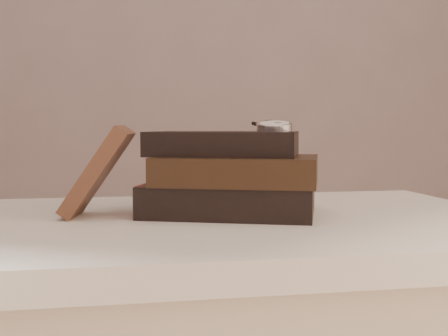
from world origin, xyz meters
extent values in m
cube|color=gray|center=(0.00, 1.75, 1.35)|extent=(3.50, 0.02, 2.70)
cube|color=white|center=(0.00, 0.35, 0.73)|extent=(1.00, 0.60, 0.04)
cube|color=white|center=(0.00, 0.35, 0.67)|extent=(0.88, 0.49, 0.08)
cube|color=black|center=(0.05, 0.38, 0.78)|extent=(0.31, 0.26, 0.05)
cube|color=beige|center=(0.05, 0.38, 0.78)|extent=(0.30, 0.25, 0.04)
cube|color=gold|center=(-0.06, 0.45, 0.78)|extent=(0.01, 0.01, 0.05)
cube|color=maroon|center=(-0.07, 0.42, 0.78)|extent=(0.07, 0.16, 0.05)
cube|color=black|center=(0.06, 0.36, 0.82)|extent=(0.29, 0.25, 0.04)
cube|color=beige|center=(0.06, 0.36, 0.82)|extent=(0.28, 0.23, 0.03)
cube|color=gold|center=(-0.05, 0.43, 0.82)|extent=(0.01, 0.01, 0.05)
cube|color=black|center=(0.04, 0.39, 0.86)|extent=(0.28, 0.23, 0.04)
cube|color=beige|center=(0.05, 0.39, 0.86)|extent=(0.26, 0.22, 0.03)
cube|color=gold|center=(-0.05, 0.45, 0.86)|extent=(0.01, 0.01, 0.04)
cube|color=#3E2217|center=(-0.16, 0.39, 0.82)|extent=(0.12, 0.12, 0.14)
cylinder|color=silver|center=(0.11, 0.34, 0.89)|extent=(0.07, 0.07, 0.02)
cylinder|color=white|center=(0.11, 0.34, 0.90)|extent=(0.06, 0.06, 0.01)
torus|color=silver|center=(0.11, 0.34, 0.90)|extent=(0.07, 0.07, 0.01)
cylinder|color=silver|center=(0.12, 0.37, 0.89)|extent=(0.01, 0.01, 0.01)
cube|color=black|center=(0.11, 0.34, 0.90)|extent=(0.01, 0.01, 0.00)
cube|color=black|center=(0.12, 0.33, 0.90)|extent=(0.01, 0.01, 0.00)
sphere|color=black|center=(0.12, 0.37, 0.90)|extent=(0.01, 0.01, 0.01)
sphere|color=black|center=(0.12, 0.38, 0.90)|extent=(0.01, 0.01, 0.01)
sphere|color=black|center=(0.12, 0.39, 0.90)|extent=(0.01, 0.01, 0.01)
sphere|color=black|center=(0.12, 0.40, 0.90)|extent=(0.01, 0.01, 0.01)
sphere|color=black|center=(0.12, 0.41, 0.90)|extent=(0.01, 0.01, 0.01)
sphere|color=black|center=(0.12, 0.42, 0.90)|extent=(0.01, 0.01, 0.01)
sphere|color=black|center=(0.11, 0.43, 0.90)|extent=(0.01, 0.01, 0.01)
sphere|color=black|center=(0.11, 0.43, 0.90)|extent=(0.01, 0.01, 0.01)
sphere|color=black|center=(0.11, 0.44, 0.90)|extent=(0.01, 0.01, 0.01)
sphere|color=black|center=(0.11, 0.45, 0.90)|extent=(0.01, 0.01, 0.01)
sphere|color=black|center=(0.11, 0.46, 0.90)|extent=(0.01, 0.01, 0.01)
torus|color=silver|center=(-0.04, 0.50, 0.83)|extent=(0.06, 0.03, 0.05)
torus|color=silver|center=(0.02, 0.48, 0.83)|extent=(0.06, 0.03, 0.05)
cylinder|color=silver|center=(-0.01, 0.49, 0.83)|extent=(0.02, 0.01, 0.00)
cylinder|color=silver|center=(-0.04, 0.56, 0.82)|extent=(0.05, 0.11, 0.03)
cylinder|color=silver|center=(0.06, 0.53, 0.82)|extent=(0.05, 0.11, 0.03)
camera|label=1|loc=(-0.14, -0.56, 0.89)|focal=47.69mm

